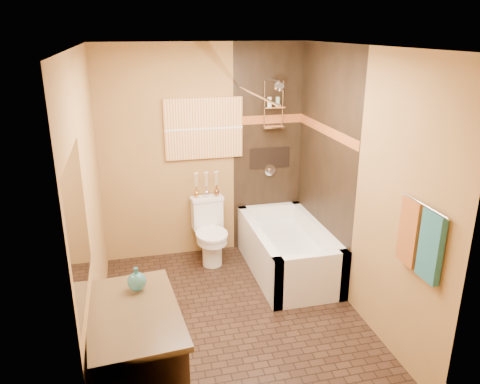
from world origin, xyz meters
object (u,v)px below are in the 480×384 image
object	(u,v)px
toilet	(210,231)
vanity	(136,364)
sunset_painting	(204,129)
bathtub	(287,253)

from	to	relation	value
toilet	vanity	world-z (taller)	vanity
sunset_painting	vanity	bearing A→B (deg)	-110.47
toilet	vanity	bearing A→B (deg)	-117.81
sunset_painting	toilet	world-z (taller)	sunset_painting
sunset_painting	vanity	distance (m)	2.87
sunset_painting	vanity	size ratio (longest dim) A/B	0.88
toilet	vanity	distance (m)	2.41
sunset_painting	bathtub	xyz separation A→B (m)	(0.80, -0.73, -1.33)
bathtub	vanity	distance (m)	2.47
bathtub	toilet	world-z (taller)	toilet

